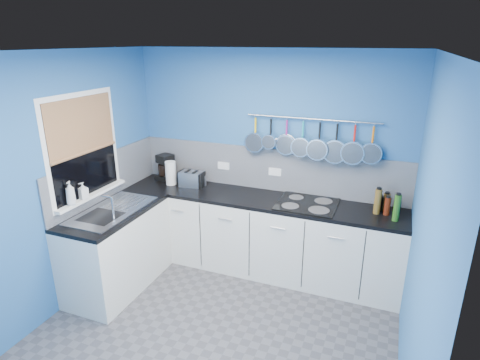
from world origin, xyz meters
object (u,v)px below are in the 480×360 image
Objects in this scene: toaster at (192,179)px; hob at (307,204)px; canister at (203,180)px; soap_bottle_a at (70,193)px; paper_towel at (171,173)px; coffee_maker at (165,168)px; soap_bottle_b at (83,191)px.

toaster is 0.45× the size of hob.
canister is 1.32m from hob.
toaster is at bearing 177.80° from hob.
toaster is (0.65, 1.25, -0.18)m from soap_bottle_a.
paper_towel reaches higher than toaster.
paper_towel is at bearing -19.39° from coffee_maker.
toaster is (0.27, 0.03, -0.05)m from paper_towel.
soap_bottle_b reaches higher than hob.
toaster is (0.42, -0.08, -0.07)m from coffee_maker.
paper_towel is (0.39, 1.22, -0.13)m from soap_bottle_a.
paper_towel is 0.46× the size of hob.
paper_towel is at bearing 178.10° from toaster.
paper_towel is 1.02× the size of toaster.
toaster reaches higher than hob.
coffee_maker is 1.86m from hob.
soap_bottle_a reaches higher than hob.
canister is at bearing 15.99° from coffee_maker.
hob is at bearing -5.39° from canister.
soap_bottle_a is 1.39× the size of soap_bottle_b.
hob is (2.08, 1.20, -0.26)m from soap_bottle_a.
toaster is 1.43m from hob.
soap_bottle_a is 0.85× the size of toaster.
soap_bottle_b is at bearing -153.69° from hob.
paper_towel is 0.19m from coffee_maker.
paper_towel is 0.40m from canister.
coffee_maker reaches higher than paper_towel.
coffee_maker is 2.54× the size of canister.
hob is at bearing 26.31° from soap_bottle_b.
coffee_maker is at bearing 159.79° from toaster.
soap_bottle_b is at bearing -110.28° from paper_towel.
hob is at bearing -11.20° from toaster.
soap_bottle_a is 1.88× the size of canister.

